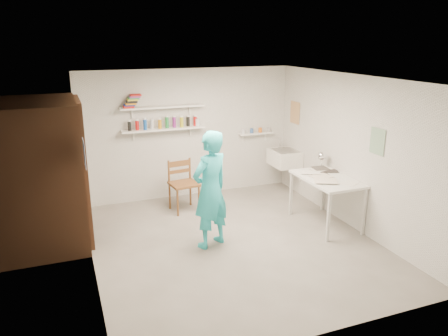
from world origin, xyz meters
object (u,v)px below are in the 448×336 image
object	(u,v)px
man	(210,190)
wooden_chair	(184,184)
belfast_sink	(285,158)
work_table	(326,201)
wall_clock	(212,166)
desk_lamp	(322,156)

from	to	relation	value
man	wooden_chair	xyz separation A→B (m)	(0.01, 1.42, -0.37)
belfast_sink	work_table	bearing A→B (deg)	-93.94
belfast_sink	wall_clock	distance (m)	2.49
man	wooden_chair	bearing A→B (deg)	-115.09
man	wall_clock	world-z (taller)	man
work_table	belfast_sink	bearing A→B (deg)	86.06
belfast_sink	man	bearing A→B (deg)	-141.92
belfast_sink	man	size ratio (longest dim) A/B	0.35
desk_lamp	wooden_chair	bearing A→B (deg)	157.21
desk_lamp	man	bearing A→B (deg)	-166.65
belfast_sink	man	distance (m)	2.65
belfast_sink	desk_lamp	size ratio (longest dim) A/B	4.02
belfast_sink	wooden_chair	size ratio (longest dim) A/B	0.61
man	desk_lamp	xyz separation A→B (m)	(2.17, 0.52, 0.16)
wall_clock	wooden_chair	xyz separation A→B (m)	(-0.08, 1.23, -0.65)
wall_clock	man	bearing A→B (deg)	-139.56
man	work_table	world-z (taller)	man
wall_clock	work_table	size ratio (longest dim) A/B	0.26
work_table	wall_clock	bearing A→B (deg)	175.09
belfast_sink	wall_clock	xyz separation A→B (m)	(-1.99, -1.43, 0.44)
wall_clock	wooden_chair	distance (m)	1.39
man	wall_clock	xyz separation A→B (m)	(0.09, 0.20, 0.29)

